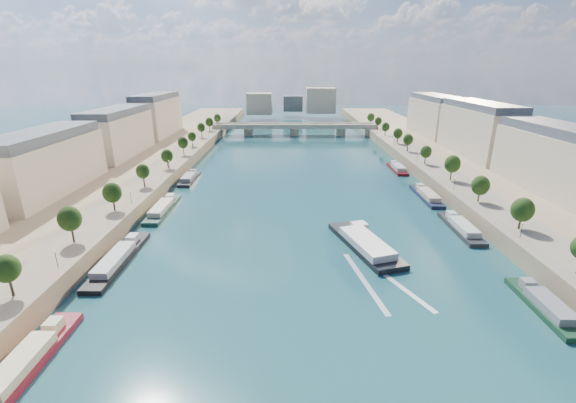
{
  "coord_description": "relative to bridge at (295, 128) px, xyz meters",
  "views": [
    {
      "loc": [
        -4.38,
        -41.15,
        44.73
      ],
      "look_at": [
        -4.49,
        72.28,
        5.0
      ],
      "focal_mm": 24.0,
      "sensor_mm": 36.0,
      "label": 1
    }
  ],
  "objects": [
    {
      "name": "moored_barges_left",
      "position": [
        -45.5,
        -183.14,
        -4.24
      ],
      "size": [
        5.0,
        157.82,
        3.6
      ],
      "color": "#161B30",
      "rests_on": "ground"
    },
    {
      "name": "pave_left",
      "position": [
        -57.0,
        -125.74,
        -0.03
      ],
      "size": [
        14.0,
        520.0,
        0.1
      ],
      "primitive_type": "cube",
      "color": "gray",
      "rests_on": "quay_left"
    },
    {
      "name": "buildings_left",
      "position": [
        -85.0,
        -113.74,
        11.37
      ],
      "size": [
        16.0,
        226.0,
        23.2
      ],
      "color": "beige",
      "rests_on": "ground"
    },
    {
      "name": "buildings_right",
      "position": [
        85.0,
        -113.74,
        11.37
      ],
      "size": [
        16.0,
        226.0,
        23.2
      ],
      "color": "beige",
      "rests_on": "ground"
    },
    {
      "name": "pave_right",
      "position": [
        57.0,
        -125.74,
        -0.03
      ],
      "size": [
        14.0,
        520.0,
        0.1
      ],
      "primitive_type": "cube",
      "color": "gray",
      "rests_on": "quay_right"
    },
    {
      "name": "trees_right",
      "position": [
        55.0,
        -115.74,
        5.39
      ],
      "size": [
        4.8,
        268.8,
        8.26
      ],
      "color": "#382B1E",
      "rests_on": "ground"
    },
    {
      "name": "skyline",
      "position": [
        3.19,
        93.78,
        9.57
      ],
      "size": [
        79.0,
        42.0,
        22.0
      ],
      "color": "beige",
      "rests_on": "ground"
    },
    {
      "name": "moored_barges_right",
      "position": [
        45.5,
        -149.03,
        -4.24
      ],
      "size": [
        5.0,
        127.47,
        3.6
      ],
      "color": "#183D25",
      "rests_on": "ground"
    },
    {
      "name": "bridge",
      "position": [
        0.0,
        0.0,
        0.0
      ],
      "size": [
        112.0,
        12.0,
        8.15
      ],
      "color": "#C1B79E",
      "rests_on": "ground"
    },
    {
      "name": "tour_barge",
      "position": [
        15.6,
        -175.85,
        -3.97
      ],
      "size": [
        16.42,
        30.02,
        3.92
      ],
      "rotation": [
        0.0,
        0.0,
        0.3
      ],
      "color": "black",
      "rests_on": "ground"
    },
    {
      "name": "trees_left",
      "position": [
        -55.0,
        -123.74,
        5.39
      ],
      "size": [
        4.8,
        268.8,
        8.26
      ],
      "color": "#382B1E",
      "rests_on": "ground"
    },
    {
      "name": "quay_left",
      "position": [
        -72.0,
        -125.74,
        -2.58
      ],
      "size": [
        44.0,
        520.0,
        5.0
      ],
      "primitive_type": "cube",
      "color": "#9E8460",
      "rests_on": "ground"
    },
    {
      "name": "lamps_right",
      "position": [
        52.5,
        -120.74,
        2.7
      ],
      "size": [
        0.36,
        200.36,
        4.28
      ],
      "color": "black",
      "rests_on": "ground"
    },
    {
      "name": "ground",
      "position": [
        0.0,
        -125.74,
        -5.08
      ],
      "size": [
        700.0,
        700.0,
        0.0
      ],
      "primitive_type": "plane",
      "color": "#0C2934",
      "rests_on": "ground"
    },
    {
      "name": "lamps_left",
      "position": [
        -52.5,
        -135.74,
        2.7
      ],
      "size": [
        0.36,
        200.36,
        4.28
      ],
      "color": "black",
      "rests_on": "ground"
    },
    {
      "name": "wake",
      "position": [
        15.6,
        -192.43,
        -5.06
      ],
      "size": [
        15.17,
        25.8,
        0.04
      ],
      "color": "silver",
      "rests_on": "ground"
    },
    {
      "name": "quay_right",
      "position": [
        72.0,
        -125.74,
        -2.58
      ],
      "size": [
        44.0,
        520.0,
        5.0
      ],
      "primitive_type": "cube",
      "color": "#9E8460",
      "rests_on": "ground"
    }
  ]
}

